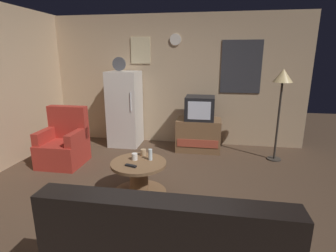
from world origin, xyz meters
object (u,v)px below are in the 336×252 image
mug_ceramic_tan (143,152)px  armchair (64,144)px  wine_glass (150,155)px  standing_lamp (282,83)px  fridge (125,109)px  remote_control (131,166)px  coffee_table (139,179)px  tv_stand (198,135)px  crt_tv (200,108)px  mug_ceramic_white (135,157)px

mug_ceramic_tan → armchair: (-1.56, 0.61, -0.18)m
wine_glass → armchair: 1.86m
standing_lamp → wine_glass: standing_lamp is taller
fridge → armchair: 1.41m
standing_lamp → remote_control: size_ratio=10.60×
fridge → coffee_table: 2.21m
tv_stand → mug_ceramic_tan: size_ratio=9.33×
crt_tv → armchair: (-2.23, -1.03, -0.50)m
fridge → coffee_table: fridge is taller
crt_tv → wine_glass: (-0.55, -1.78, -0.29)m
standing_lamp → crt_tv: bearing=168.4°
crt_tv → mug_ceramic_white: bearing=-112.6°
coffee_table → mug_ceramic_tan: 0.36m
mug_ceramic_white → mug_ceramic_tan: (0.08, 0.17, 0.00)m
crt_tv → mug_ceramic_tan: 1.81m
crt_tv → mug_ceramic_white: size_ratio=6.00×
fridge → armchair: bearing=-122.2°
remote_control → armchair: bearing=162.5°
tv_stand → armchair: 2.45m
standing_lamp → armchair: 3.81m
wine_glass → mug_ceramic_tan: bearing=133.6°
remote_control → crt_tv: bearing=86.1°
armchair → remote_control: bearing=-33.7°
mug_ceramic_white → standing_lamp: bearing=36.0°
tv_stand → coffee_table: size_ratio=1.17×
wine_glass → mug_ceramic_white: 0.21m
tv_stand → standing_lamp: (1.37, -0.28, 1.05)m
coffee_table → tv_stand: bearing=70.2°
crt_tv → wine_glass: 1.89m
fridge → armchair: fridge is taller
standing_lamp → mug_ceramic_tan: 2.59m
crt_tv → remote_control: size_ratio=3.60×
tv_stand → armchair: armchair is taller
crt_tv → remote_control: 2.19m
tv_stand → armchair: (-2.22, -1.03, 0.03)m
fridge → wine_glass: 2.13m
fridge → tv_stand: (1.51, -0.11, -0.45)m
remote_control → mug_ceramic_tan: bearing=97.1°
mug_ceramic_white → tv_stand: bearing=67.7°
crt_tv → mug_ceramic_white: (-0.75, -1.81, -0.32)m
armchair → mug_ceramic_white: bearing=-27.8°
tv_stand → armchair: size_ratio=0.87×
crt_tv → coffee_table: size_ratio=0.75×
remote_control → armchair: size_ratio=0.16×
tv_stand → mug_ceramic_white: bearing=-112.3°
remote_control → mug_ceramic_white: bearing=109.9°
fridge → mug_ceramic_tan: size_ratio=19.67×
tv_stand → crt_tv: crt_tv is taller
mug_ceramic_tan → crt_tv: bearing=67.6°
coffee_table → mug_ceramic_tan: size_ratio=8.00×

